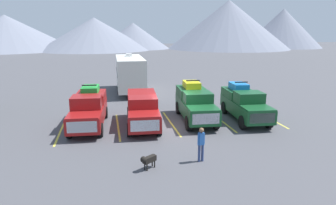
{
  "coord_description": "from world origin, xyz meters",
  "views": [
    {
      "loc": [
        -4.12,
        -17.82,
        6.12
      ],
      "look_at": [
        0.0,
        1.7,
        1.2
      ],
      "focal_mm": 31.4,
      "sensor_mm": 36.0,
      "label": 1
    }
  ],
  "objects_px": {
    "pickup_truck_a": "(89,108)",
    "pickup_truck_d": "(244,103)",
    "dog": "(148,160)",
    "pickup_truck_b": "(143,109)",
    "person_a": "(201,142)",
    "camper_trailer_a": "(130,72)",
    "pickup_truck_c": "(195,103)"
  },
  "relations": [
    {
      "from": "pickup_truck_b",
      "to": "camper_trailer_a",
      "type": "distance_m",
      "value": 10.94
    },
    {
      "from": "pickup_truck_a",
      "to": "camper_trailer_a",
      "type": "height_order",
      "value": "camper_trailer_a"
    },
    {
      "from": "pickup_truck_a",
      "to": "pickup_truck_b",
      "type": "xyz_separation_m",
      "value": [
        3.44,
        -0.56,
        -0.08
      ]
    },
    {
      "from": "pickup_truck_a",
      "to": "pickup_truck_d",
      "type": "xyz_separation_m",
      "value": [
        10.58,
        -0.7,
        -0.01
      ]
    },
    {
      "from": "pickup_truck_a",
      "to": "dog",
      "type": "xyz_separation_m",
      "value": [
        2.85,
        -7.0,
        -0.71
      ]
    },
    {
      "from": "pickup_truck_a",
      "to": "person_a",
      "type": "bearing_deg",
      "value": -50.77
    },
    {
      "from": "pickup_truck_d",
      "to": "pickup_truck_b",
      "type": "bearing_deg",
      "value": 178.88
    },
    {
      "from": "camper_trailer_a",
      "to": "pickup_truck_d",
      "type": "bearing_deg",
      "value": -57.49
    },
    {
      "from": "camper_trailer_a",
      "to": "pickup_truck_a",
      "type": "bearing_deg",
      "value": -108.89
    },
    {
      "from": "pickup_truck_d",
      "to": "dog",
      "type": "height_order",
      "value": "pickup_truck_d"
    },
    {
      "from": "pickup_truck_c",
      "to": "pickup_truck_a",
      "type": "bearing_deg",
      "value": 179.08
    },
    {
      "from": "pickup_truck_a",
      "to": "pickup_truck_d",
      "type": "height_order",
      "value": "pickup_truck_a"
    },
    {
      "from": "pickup_truck_b",
      "to": "pickup_truck_c",
      "type": "bearing_deg",
      "value": 6.79
    },
    {
      "from": "pickup_truck_c",
      "to": "pickup_truck_d",
      "type": "height_order",
      "value": "pickup_truck_c"
    },
    {
      "from": "pickup_truck_c",
      "to": "pickup_truck_d",
      "type": "distance_m",
      "value": 3.47
    },
    {
      "from": "pickup_truck_b",
      "to": "person_a",
      "type": "distance_m",
      "value": 6.45
    },
    {
      "from": "pickup_truck_b",
      "to": "dog",
      "type": "bearing_deg",
      "value": -95.23
    },
    {
      "from": "pickup_truck_a",
      "to": "dog",
      "type": "height_order",
      "value": "pickup_truck_a"
    },
    {
      "from": "person_a",
      "to": "dog",
      "type": "distance_m",
      "value": 2.67
    },
    {
      "from": "pickup_truck_b",
      "to": "pickup_truck_c",
      "type": "xyz_separation_m",
      "value": [
        3.72,
        0.44,
        0.12
      ]
    },
    {
      "from": "dog",
      "to": "pickup_truck_a",
      "type": "bearing_deg",
      "value": 112.13
    },
    {
      "from": "pickup_truck_c",
      "to": "dog",
      "type": "height_order",
      "value": "pickup_truck_c"
    },
    {
      "from": "dog",
      "to": "camper_trailer_a",
      "type": "bearing_deg",
      "value": 87.72
    },
    {
      "from": "pickup_truck_d",
      "to": "person_a",
      "type": "xyz_separation_m",
      "value": [
        -5.12,
        -5.98,
        -0.19
      ]
    },
    {
      "from": "camper_trailer_a",
      "to": "dog",
      "type": "xyz_separation_m",
      "value": [
        -0.69,
        -17.35,
        -1.53
      ]
    },
    {
      "from": "pickup_truck_b",
      "to": "pickup_truck_d",
      "type": "bearing_deg",
      "value": -1.12
    },
    {
      "from": "pickup_truck_c",
      "to": "person_a",
      "type": "bearing_deg",
      "value": -104.52
    },
    {
      "from": "pickup_truck_a",
      "to": "pickup_truck_b",
      "type": "relative_size",
      "value": 1.02
    },
    {
      "from": "pickup_truck_c",
      "to": "pickup_truck_b",
      "type": "bearing_deg",
      "value": -173.21
    },
    {
      "from": "pickup_truck_d",
      "to": "camper_trailer_a",
      "type": "bearing_deg",
      "value": 122.51
    },
    {
      "from": "pickup_truck_c",
      "to": "pickup_truck_d",
      "type": "bearing_deg",
      "value": -9.67
    },
    {
      "from": "pickup_truck_b",
      "to": "camper_trailer_a",
      "type": "xyz_separation_m",
      "value": [
        0.1,
        10.9,
        0.9
      ]
    }
  ]
}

